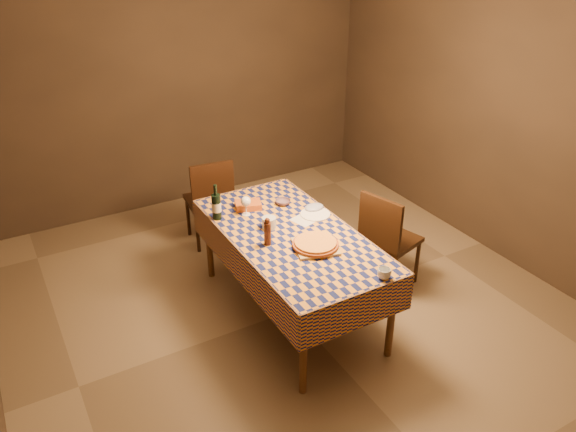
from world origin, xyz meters
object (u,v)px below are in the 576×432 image
Objects in this scene: dining_table at (291,241)px; chair_far at (210,197)px; wine_bottle at (216,206)px; chair_right at (386,236)px; cutting_board at (315,246)px; white_plate at (315,214)px; pizza at (316,243)px; bowl at (283,202)px.

chair_far is at bearing 95.58° from dining_table.
wine_bottle is 0.33× the size of chair_right.
cutting_board is 0.33× the size of chair_far.
wine_bottle is (-0.41, 0.51, 0.19)m from dining_table.
wine_bottle reaches higher than dining_table.
chair_right is at bearing -23.05° from white_plate.
cutting_board reaches higher than dining_table.
cutting_board is at bearing -59.54° from wine_bottle.
pizza is at bearing -121.98° from white_plate.
bowl is at bearing 68.22° from dining_table.
dining_table is at bearing -51.04° from wine_bottle.
chair_far is 1.78m from chair_right.
cutting_board is 0.76m from bowl.
bowl is at bearing 79.74° from cutting_board.
chair_right is (0.90, -0.09, -0.17)m from dining_table.
pizza is at bearing -79.55° from dining_table.
dining_table is 1.38m from chair_far.
pizza reaches higher than dining_table.
bowl reaches higher than dining_table.
cutting_board is at bearing -100.26° from bowl.
chair_far is at bearing 110.86° from white_plate.
dining_table is 0.30m from cutting_board.
chair_right is (0.58, -0.25, -0.25)m from white_plate.
wine_bottle reaches higher than cutting_board.
dining_table is 1.98× the size of chair_far.
chair_far and chair_right have the same top height.
dining_table is at bearing 100.45° from cutting_board.
chair_right reaches higher than bowl.
cutting_board is 2.38× the size of bowl.
wine_bottle reaches higher than pizza.
bowl is at bearing 114.55° from white_plate.
wine_bottle is 0.97m from chair_far.
dining_table is 6.01× the size of wine_bottle.
wine_bottle is at bearing 175.83° from bowl.
pizza is 0.76m from bowl.
chair_far is (0.28, 0.85, -0.36)m from wine_bottle.
bowl is 0.61m from wine_bottle.
white_plate is 0.68m from chair_right.
white_plate is (0.27, 0.44, -0.03)m from pizza.
wine_bottle is at bearing 154.68° from white_plate.
chair_far is (-0.18, 1.64, -0.28)m from pizza.
cutting_board is at bearing 180.00° from pizza.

